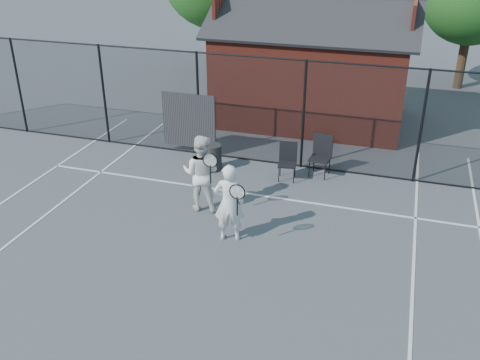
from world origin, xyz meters
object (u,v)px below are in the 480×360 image
(player_front, at_px, (229,203))
(player_back, at_px, (201,173))
(clubhouse, at_px, (313,73))
(chair_right, at_px, (320,157))
(waste_bin, at_px, (213,157))
(chair_left, at_px, (287,163))

(player_front, relative_size, player_back, 0.95)
(clubhouse, height_order, chair_right, clubhouse)
(player_front, bearing_deg, chair_right, 70.88)
(waste_bin, bearing_deg, clubhouse, 70.15)
(clubhouse, xyz_separation_m, chair_left, (0.31, -4.90, -1.12))
(player_back, bearing_deg, clubhouse, 79.88)
(chair_left, relative_size, waste_bin, 1.35)
(player_front, height_order, player_back, player_back)
(chair_left, xyz_separation_m, chair_right, (0.77, 0.50, 0.05))
(player_front, height_order, chair_left, player_front)
(clubhouse, distance_m, chair_left, 5.04)
(chair_left, bearing_deg, player_front, -107.36)
(clubhouse, bearing_deg, player_back, -100.12)
(clubhouse, distance_m, waste_bin, 5.36)
(player_front, bearing_deg, waste_bin, 115.98)
(chair_right, height_order, waste_bin, chair_right)
(player_front, height_order, waste_bin, player_front)
(player_front, relative_size, chair_left, 1.79)
(clubhouse, height_order, player_back, clubhouse)
(player_back, relative_size, chair_right, 1.70)
(clubhouse, height_order, chair_left, clubhouse)
(chair_right, relative_size, waste_bin, 1.50)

